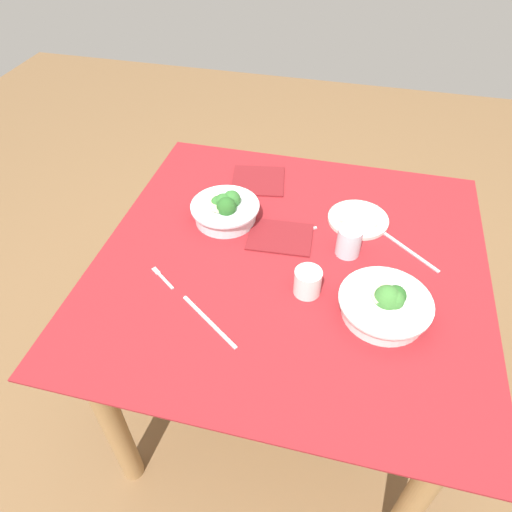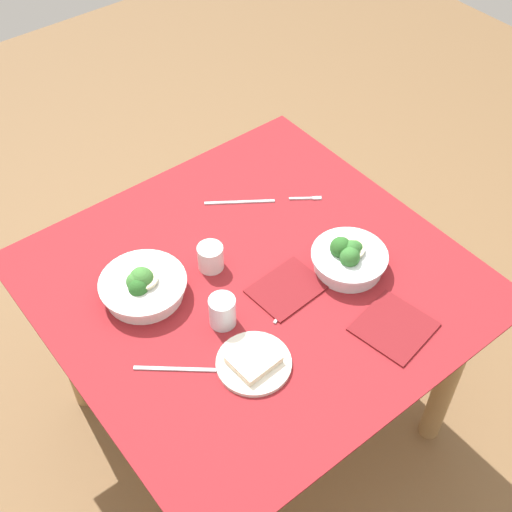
% 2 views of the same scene
% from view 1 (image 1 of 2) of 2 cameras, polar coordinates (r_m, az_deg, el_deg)
% --- Properties ---
extents(ground_plane, '(6.00, 6.00, 0.00)m').
position_cam_1_polar(ground_plane, '(1.94, 3.13, -16.16)').
color(ground_plane, brown).
extents(dining_table, '(1.12, 1.10, 0.74)m').
position_cam_1_polar(dining_table, '(1.44, 4.07, -3.74)').
color(dining_table, maroon).
rests_on(dining_table, ground_plane).
extents(broccoli_bowl_far, '(0.22, 0.22, 0.10)m').
position_cam_1_polar(broccoli_bowl_far, '(1.46, -3.78, 5.72)').
color(broccoli_bowl_far, white).
rests_on(broccoli_bowl_far, dining_table).
extents(broccoli_bowl_near, '(0.24, 0.24, 0.10)m').
position_cam_1_polar(broccoli_bowl_near, '(1.23, 15.63, -5.78)').
color(broccoli_bowl_near, white).
rests_on(broccoli_bowl_near, dining_table).
extents(bread_side_plate, '(0.19, 0.19, 0.03)m').
position_cam_1_polar(bread_side_plate, '(1.51, 12.49, 4.59)').
color(bread_side_plate, silver).
rests_on(bread_side_plate, dining_table).
extents(water_glass_center, '(0.07, 0.07, 0.08)m').
position_cam_1_polar(water_glass_center, '(1.24, 6.37, -3.19)').
color(water_glass_center, silver).
rests_on(water_glass_center, dining_table).
extents(water_glass_side, '(0.07, 0.07, 0.09)m').
position_cam_1_polar(water_glass_side, '(1.37, 11.37, 1.77)').
color(water_glass_side, silver).
rests_on(water_glass_side, dining_table).
extents(fork_by_far_bowl, '(0.09, 0.07, 0.00)m').
position_cam_1_polar(fork_by_far_bowl, '(1.32, -11.50, -2.57)').
color(fork_by_far_bowl, '#B7B7BC').
rests_on(fork_by_far_bowl, dining_table).
extents(fork_by_near_bowl, '(0.09, 0.05, 0.00)m').
position_cam_1_polar(fork_by_near_bowl, '(1.45, 5.49, 3.18)').
color(fork_by_near_bowl, '#B7B7BC').
rests_on(fork_by_near_bowl, dining_table).
extents(table_knife_left, '(0.16, 0.14, 0.00)m').
position_cam_1_polar(table_knife_left, '(1.44, 18.50, 0.48)').
color(table_knife_left, '#B7B7BC').
rests_on(table_knife_left, dining_table).
extents(table_knife_right, '(0.18, 0.13, 0.00)m').
position_cam_1_polar(table_knife_right, '(1.20, -5.80, -8.01)').
color(table_knife_right, '#B7B7BC').
rests_on(table_knife_right, dining_table).
extents(napkin_folded_upper, '(0.21, 0.21, 0.01)m').
position_cam_1_polar(napkin_folded_upper, '(1.65, 0.26, 9.26)').
color(napkin_folded_upper, maroon).
rests_on(napkin_folded_upper, dining_table).
extents(napkin_folded_lower, '(0.20, 0.16, 0.01)m').
position_cam_1_polar(napkin_folded_lower, '(1.42, 2.98, 2.37)').
color(napkin_folded_lower, maroon).
rests_on(napkin_folded_lower, dining_table).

